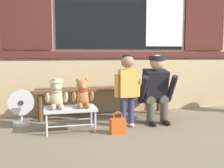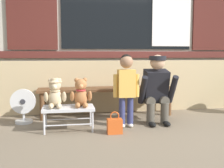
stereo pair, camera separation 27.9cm
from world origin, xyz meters
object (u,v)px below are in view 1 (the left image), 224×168
object	(u,v)px
handbag_on_ground	(118,126)
adult_crouching	(156,89)
small_display_bench	(70,110)
child_standing	(127,82)
wooden_bench_long	(104,92)
floor_fan	(21,108)
teddy_bear_with_hat	(57,94)
teddy_bear_plain	(83,94)

from	to	relation	value
handbag_on_ground	adult_crouching	bearing A→B (deg)	30.90
small_display_bench	child_standing	size ratio (longest dim) A/B	0.67
wooden_bench_long	floor_fan	world-z (taller)	floor_fan
child_standing	handbag_on_ground	distance (m)	0.60
teddy_bear_with_hat	teddy_bear_plain	size ratio (longest dim) A/B	1.00
child_standing	floor_fan	distance (m)	1.47
teddy_bear_plain	small_display_bench	bearing A→B (deg)	-179.49
handbag_on_ground	child_standing	bearing A→B (deg)	53.42
wooden_bench_long	small_display_bench	world-z (taller)	wooden_bench_long
small_display_bench	handbag_on_ground	world-z (taller)	small_display_bench
handbag_on_ground	wooden_bench_long	bearing A→B (deg)	87.06
small_display_bench	floor_fan	world-z (taller)	floor_fan
wooden_bench_long	teddy_bear_with_hat	distance (m)	1.05
teddy_bear_plain	child_standing	world-z (taller)	child_standing
handbag_on_ground	small_display_bench	bearing A→B (deg)	155.99
wooden_bench_long	teddy_bear_plain	distance (m)	0.85
wooden_bench_long	teddy_bear_plain	bearing A→B (deg)	-121.13
small_display_bench	child_standing	xyz separation A→B (m)	(0.75, 0.03, 0.33)
floor_fan	adult_crouching	bearing A→B (deg)	-9.38
teddy_bear_with_hat	handbag_on_ground	bearing A→B (deg)	-19.18
small_display_bench	adult_crouching	bearing A→B (deg)	7.14
teddy_bear_with_hat	wooden_bench_long	bearing A→B (deg)	43.70
adult_crouching	floor_fan	bearing A→B (deg)	170.62
teddy_bear_plain	adult_crouching	distance (m)	1.06
small_display_bench	child_standing	distance (m)	0.82
child_standing	floor_fan	size ratio (longest dim) A/B	2.00
floor_fan	wooden_bench_long	bearing A→B (deg)	12.74
wooden_bench_long	handbag_on_ground	bearing A→B (deg)	-92.94
floor_fan	child_standing	bearing A→B (deg)	-17.18
adult_crouching	floor_fan	size ratio (longest dim) A/B	1.98
small_display_bench	wooden_bench_long	bearing A→B (deg)	50.54
adult_crouching	floor_fan	world-z (taller)	adult_crouching
teddy_bear_with_hat	adult_crouching	distance (m)	1.38
wooden_bench_long	adult_crouching	xyz separation A→B (m)	(0.61, -0.58, 0.11)
adult_crouching	teddy_bear_with_hat	bearing A→B (deg)	-173.78
small_display_bench	teddy_bear_plain	bearing A→B (deg)	0.51
child_standing	adult_crouching	world-z (taller)	child_standing
wooden_bench_long	teddy_bear_with_hat	xyz separation A→B (m)	(-0.76, -0.72, 0.10)
floor_fan	handbag_on_ground	bearing A→B (deg)	-30.96
wooden_bench_long	teddy_bear_plain	world-z (taller)	teddy_bear_plain
handbag_on_ground	floor_fan	distance (m)	1.36
small_display_bench	child_standing	world-z (taller)	child_standing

